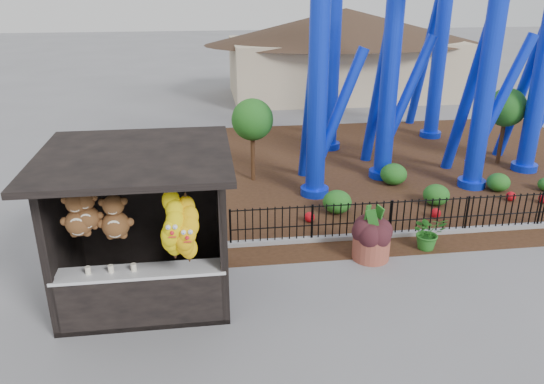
{
  "coord_description": "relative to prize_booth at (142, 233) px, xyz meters",
  "views": [
    {
      "loc": [
        -1.73,
        -8.46,
        6.08
      ],
      "look_at": [
        -0.39,
        1.5,
        2.0
      ],
      "focal_mm": 35.0,
      "sensor_mm": 36.0,
      "label": 1
    }
  ],
  "objects": [
    {
      "name": "ground",
      "position": [
        3.0,
        -0.91,
        -1.54
      ],
      "size": [
        120.0,
        120.0,
        0.0
      ],
      "primitive_type": "plane",
      "color": "slate",
      "rests_on": "ground"
    },
    {
      "name": "mulch_bed",
      "position": [
        7.0,
        7.09,
        -1.53
      ],
      "size": [
        18.0,
        12.0,
        0.02
      ],
      "primitive_type": "cube",
      "color": "#331E11",
      "rests_on": "ground"
    },
    {
      "name": "curb",
      "position": [
        7.0,
        2.09,
        -1.48
      ],
      "size": [
        18.0,
        0.18,
        0.12
      ],
      "primitive_type": "cube",
      "color": "gray",
      "rests_on": "ground"
    },
    {
      "name": "prize_booth",
      "position": [
        0.0,
        0.0,
        0.0
      ],
      "size": [
        3.5,
        3.4,
        3.12
      ],
      "color": "black",
      "rests_on": "ground"
    },
    {
      "name": "picket_fence",
      "position": [
        7.9,
        2.09,
        -1.04
      ],
      "size": [
        12.2,
        0.06,
        1.0
      ],
      "primitive_type": null,
      "color": "black",
      "rests_on": "ground"
    },
    {
      "name": "terracotta_planter",
      "position": [
        4.99,
        1.11,
        -1.25
      ],
      "size": [
        1.1,
        1.1,
        0.57
      ],
      "primitive_type": "cylinder",
      "rotation": [
        0.0,
        0.0,
        -0.34
      ],
      "color": "#974736",
      "rests_on": "ground"
    },
    {
      "name": "planter_foliage",
      "position": [
        4.99,
        1.11,
        -0.65
      ],
      "size": [
        0.7,
        0.7,
        0.64
      ],
      "primitive_type": "ellipsoid",
      "color": "black",
      "rests_on": "terracotta_planter"
    },
    {
      "name": "potted_plant",
      "position": [
        6.49,
        1.38,
        -1.1
      ],
      "size": [
        0.79,
        0.69,
        0.87
      ],
      "primitive_type": "imported",
      "rotation": [
        0.0,
        0.0,
        -0.01
      ],
      "color": "#294C16",
      "rests_on": "ground"
    },
    {
      "name": "landscaping",
      "position": [
        7.51,
        4.44,
        -1.23
      ],
      "size": [
        8.02,
        3.18,
        0.66
      ],
      "color": "#1F5A1A",
      "rests_on": "mulch_bed"
    },
    {
      "name": "pavilion",
      "position": [
        9.0,
        19.09,
        1.53
      ],
      "size": [
        15.0,
        15.0,
        4.8
      ],
      "color": "#BFAD8C",
      "rests_on": "ground"
    }
  ]
}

